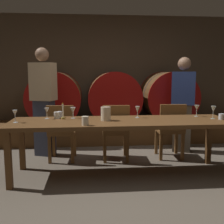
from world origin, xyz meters
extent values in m
plane|color=brown|center=(0.00, 0.00, 0.00)|extent=(8.56, 8.56, 0.00)
cube|color=#473A2D|center=(0.00, 2.66, 1.26)|extent=(6.59, 0.24, 2.53)
cube|color=brown|center=(0.00, 2.11, 0.18)|extent=(5.93, 0.90, 0.37)
cylinder|color=brown|center=(-1.13, 2.11, 0.87)|extent=(1.00, 0.84, 1.00)
cylinder|color=maroon|center=(-1.13, 1.67, 0.87)|extent=(1.01, 0.03, 1.01)
cylinder|color=maroon|center=(-1.13, 2.54, 0.87)|extent=(1.01, 0.03, 1.01)
cylinder|color=#2D2D33|center=(-1.13, 2.11, 0.87)|extent=(1.00, 0.04, 1.00)
cylinder|color=brown|center=(0.01, 2.11, 0.87)|extent=(1.00, 0.84, 1.00)
cylinder|color=maroon|center=(0.01, 1.67, 0.87)|extent=(1.01, 0.03, 1.01)
cylinder|color=maroon|center=(0.01, 2.54, 0.87)|extent=(1.01, 0.03, 1.01)
cylinder|color=#2D2D33|center=(0.01, 2.11, 0.87)|extent=(1.00, 0.04, 1.00)
cylinder|color=#513319|center=(1.11, 2.11, 0.87)|extent=(1.00, 0.84, 1.00)
cylinder|color=maroon|center=(1.11, 1.67, 0.87)|extent=(1.01, 0.03, 1.01)
cylinder|color=maroon|center=(1.11, 2.54, 0.87)|extent=(1.01, 0.03, 1.01)
cylinder|color=#2D2D33|center=(1.11, 2.11, 0.87)|extent=(1.00, 0.04, 1.00)
cube|color=brown|center=(-0.07, 0.25, 0.72)|extent=(2.88, 0.78, 0.05)
cube|color=brown|center=(-1.43, -0.08, 0.35)|extent=(0.07, 0.07, 0.69)
cube|color=brown|center=(-1.43, 0.58, 0.35)|extent=(0.07, 0.07, 0.69)
cube|color=brown|center=(1.29, 0.58, 0.35)|extent=(0.07, 0.07, 0.69)
cube|color=brown|center=(-0.90, 0.96, 0.44)|extent=(0.42, 0.42, 0.04)
cube|color=brown|center=(-0.91, 0.78, 0.67)|extent=(0.40, 0.06, 0.42)
cube|color=brown|center=(-0.72, 1.12, 0.21)|extent=(0.05, 0.05, 0.42)
cube|color=brown|center=(-1.06, 1.14, 0.21)|extent=(0.05, 0.05, 0.42)
cube|color=brown|center=(-0.74, 0.78, 0.21)|extent=(0.05, 0.05, 0.42)
cube|color=brown|center=(-1.08, 0.80, 0.21)|extent=(0.05, 0.05, 0.42)
cube|color=brown|center=(-0.08, 0.91, 0.44)|extent=(0.41, 0.41, 0.04)
cube|color=brown|center=(-0.08, 0.73, 0.67)|extent=(0.40, 0.05, 0.42)
cube|color=brown|center=(0.10, 1.07, 0.21)|extent=(0.05, 0.05, 0.42)
cube|color=brown|center=(-0.24, 1.08, 0.21)|extent=(0.05, 0.05, 0.42)
cube|color=brown|center=(0.09, 0.73, 0.21)|extent=(0.05, 0.05, 0.42)
cube|color=brown|center=(-0.25, 0.74, 0.21)|extent=(0.05, 0.05, 0.42)
cube|color=brown|center=(0.80, 0.94, 0.44)|extent=(0.41, 0.41, 0.04)
cube|color=brown|center=(0.79, 0.76, 0.67)|extent=(0.40, 0.05, 0.42)
cube|color=brown|center=(0.97, 1.11, 0.21)|extent=(0.05, 0.05, 0.42)
cube|color=brown|center=(0.63, 1.12, 0.21)|extent=(0.05, 0.05, 0.42)
cube|color=brown|center=(0.96, 0.77, 0.21)|extent=(0.05, 0.05, 0.42)
cube|color=brown|center=(0.62, 0.78, 0.21)|extent=(0.05, 0.05, 0.42)
cube|color=#33384C|center=(-1.21, 1.24, 0.46)|extent=(0.35, 0.29, 0.91)
cube|color=tan|center=(-1.21, 1.24, 1.21)|extent=(0.44, 0.35, 0.60)
sphere|color=#8C664C|center=(-1.21, 1.24, 1.64)|extent=(0.22, 0.22, 0.22)
cube|color=brown|center=(1.11, 1.25, 0.41)|extent=(0.35, 0.30, 0.82)
cube|color=navy|center=(1.11, 1.25, 1.10)|extent=(0.44, 0.36, 0.55)
sphere|color=#8C664C|center=(1.11, 1.25, 1.50)|extent=(0.22, 0.22, 0.22)
cylinder|color=olive|center=(-0.83, 0.42, 0.75)|extent=(0.05, 0.05, 0.02)
cylinder|color=#EDE5CC|center=(-0.83, 0.42, 0.85)|extent=(0.02, 0.02, 0.18)
cone|color=yellow|center=(-0.83, 0.42, 0.96)|extent=(0.01, 0.01, 0.02)
cylinder|color=beige|center=(-0.27, 0.26, 0.83)|extent=(0.13, 0.13, 0.18)
cylinder|color=white|center=(-1.41, 0.22, 0.74)|extent=(0.06, 0.06, 0.00)
cylinder|color=white|center=(-1.41, 0.22, 0.79)|extent=(0.01, 0.01, 0.08)
cone|color=white|center=(-1.41, 0.22, 0.86)|extent=(0.06, 0.06, 0.07)
cylinder|color=white|center=(-1.05, 0.47, 0.74)|extent=(0.06, 0.06, 0.00)
cylinder|color=white|center=(-1.05, 0.47, 0.78)|extent=(0.01, 0.01, 0.08)
cone|color=white|center=(-1.05, 0.47, 0.86)|extent=(0.06, 0.06, 0.07)
cylinder|color=white|center=(-0.70, 0.47, 0.74)|extent=(0.06, 0.06, 0.00)
cylinder|color=white|center=(-0.70, 0.47, 0.78)|extent=(0.01, 0.01, 0.07)
cone|color=white|center=(-0.70, 0.47, 0.85)|extent=(0.07, 0.07, 0.08)
cylinder|color=silver|center=(0.18, 0.44, 0.74)|extent=(0.06, 0.06, 0.00)
cylinder|color=silver|center=(0.18, 0.44, 0.78)|extent=(0.01, 0.01, 0.07)
cone|color=silver|center=(0.18, 0.44, 0.86)|extent=(0.06, 0.06, 0.09)
cylinder|color=silver|center=(1.04, 0.47, 0.74)|extent=(0.06, 0.06, 0.00)
cylinder|color=silver|center=(1.04, 0.47, 0.79)|extent=(0.01, 0.01, 0.09)
cone|color=silver|center=(1.04, 0.47, 0.87)|extent=(0.07, 0.07, 0.07)
cylinder|color=silver|center=(1.18, 0.26, 0.74)|extent=(0.06, 0.06, 0.00)
cylinder|color=silver|center=(1.18, 0.26, 0.79)|extent=(0.01, 0.01, 0.09)
cone|color=silver|center=(1.18, 0.26, 0.87)|extent=(0.06, 0.06, 0.08)
cylinder|color=white|center=(-0.92, 0.48, 0.79)|extent=(0.07, 0.07, 0.09)
cylinder|color=silver|center=(-0.89, 0.57, 0.78)|extent=(0.07, 0.07, 0.09)
cylinder|color=beige|center=(-0.53, -0.04, 0.79)|extent=(0.08, 0.08, 0.11)
cylinder|color=silver|center=(1.26, 0.20, 0.78)|extent=(0.07, 0.07, 0.08)
camera|label=1|loc=(-0.50, -3.18, 1.36)|focal=43.16mm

